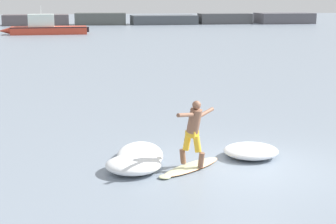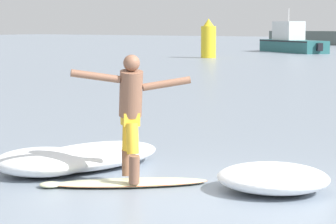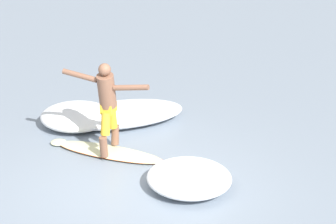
# 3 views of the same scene
# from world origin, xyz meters

# --- Properties ---
(ground_plane) EXTENTS (200.00, 200.00, 0.00)m
(ground_plane) POSITION_xyz_m (0.00, 0.00, 0.00)
(ground_plane) COLOR gray
(surfboard) EXTENTS (1.82, 1.71, 0.21)m
(surfboard) POSITION_xyz_m (-1.39, 0.12, 0.04)
(surfboard) COLOR beige
(surfboard) RESTS_ON ground
(surfer) EXTENTS (1.06, 1.15, 1.56)m
(surfer) POSITION_xyz_m (-1.33, 0.11, 0.97)
(surfer) COLOR brown
(surfer) RESTS_ON surfboard
(small_boat_offshore) EXTENTS (7.37, 5.84, 3.04)m
(small_boat_offshore) POSITION_xyz_m (-20.30, 43.02, 0.73)
(small_boat_offshore) COLOR #266062
(small_boat_offshore) RESTS_ON ground
(channel_marker_buoy) EXTENTS (0.87, 0.87, 2.28)m
(channel_marker_buoy) POSITION_xyz_m (-20.04, 31.81, 1.04)
(channel_marker_buoy) COLOR yellow
(channel_marker_buoy) RESTS_ON ground
(wave_foam_at_tail) EXTENTS (1.51, 1.45, 0.33)m
(wave_foam_at_tail) POSITION_xyz_m (0.25, 0.83, 0.17)
(wave_foam_at_tail) COLOR white
(wave_foam_at_tail) RESTS_ON ground
(wave_foam_at_nose) EXTENTS (1.37, 2.46, 0.33)m
(wave_foam_at_nose) POSITION_xyz_m (-2.54, 0.78, 0.16)
(wave_foam_at_nose) COLOR white
(wave_foam_at_nose) RESTS_ON ground
(wave_foam_beside) EXTENTS (1.84, 1.84, 0.35)m
(wave_foam_beside) POSITION_xyz_m (-2.75, 0.02, 0.18)
(wave_foam_beside) COLOR white
(wave_foam_beside) RESTS_ON ground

